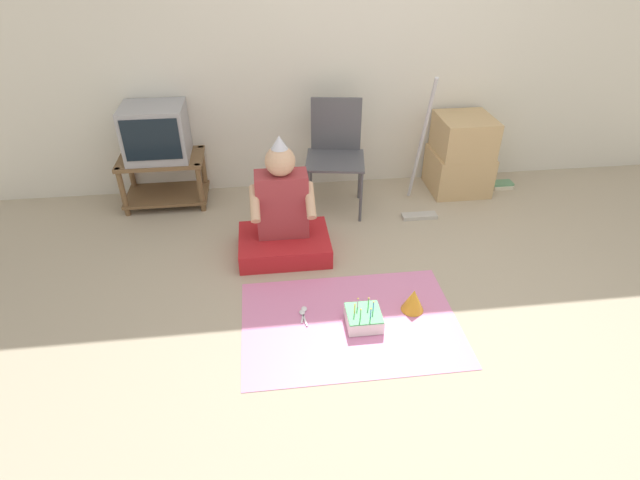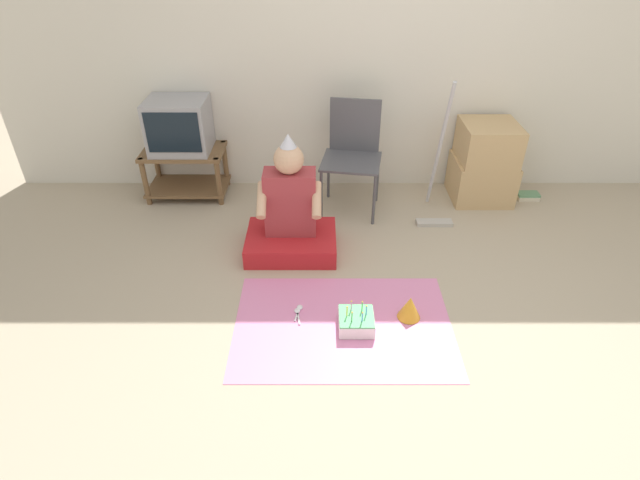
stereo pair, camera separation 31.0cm
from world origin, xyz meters
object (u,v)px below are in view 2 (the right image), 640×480
Objects in this scene: dust_mop at (436,183)px; party_hat_blue at (410,307)px; person_seated at (290,218)px; cardboard_box_stack at (484,163)px; birthday_cake at (356,321)px; book_pile at (527,195)px; folding_chair at (352,149)px; tv at (178,125)px.

dust_mop is 1.24m from party_hat_blue.
person_seated is at bearing -158.93° from dust_mop.
cardboard_box_stack reaches higher than birthday_cake.
dust_mop reaches higher than cardboard_box_stack.
person_seated reaches higher than birthday_cake.
person_seated is at bearing 116.88° from birthday_cake.
cardboard_box_stack is at bearing 177.37° from book_pile.
person_seated is at bearing -125.26° from folding_chair.
cardboard_box_stack is 4.38× the size of party_hat_blue.
dust_mop reaches higher than folding_chair.
tv is at bearing 168.41° from dust_mop.
book_pile is 2.23m from birthday_cake.
tv reaches higher than party_hat_blue.
dust_mop is (2.03, -0.42, -0.31)m from tv.
tv reaches higher than cardboard_box_stack.
party_hat_blue is at bearing -43.30° from tv.
cardboard_box_stack reaches higher than party_hat_blue.
dust_mop reaches higher than tv.
folding_chair is 5.80× the size of party_hat_blue.
cardboard_box_stack is 1.75m from person_seated.
dust_mop is 0.99m from book_pile.
dust_mop is at bearing -19.68° from folding_chair.
party_hat_blue is at bearing -44.53° from person_seated.
folding_chair reaches higher than tv.
tv is at bearing 137.73° from person_seated.
book_pile is at bearing 4.29° from folding_chair.
cardboard_box_stack is 3.18× the size of birthday_cake.
book_pile is 1.95m from party_hat_blue.
cardboard_box_stack is at bearing 38.13° from dust_mop.
tv is at bearing 172.34° from folding_chair.
tv is 2.31× the size of birthday_cake.
tv is at bearing 136.70° from party_hat_blue.
person_seated is at bearing -42.27° from tv.
birthday_cake is at bearing -91.70° from folding_chair.
birthday_cake is at bearing -63.12° from person_seated.
book_pile is at bearing 45.55° from birthday_cake.
birthday_cake is at bearing -51.12° from tv.
party_hat_blue is (-0.36, -1.16, -0.23)m from dust_mop.
book_pile is (2.91, -0.07, -0.60)m from tv.
dust_mop is 1.18m from person_seated.
folding_chair is 0.99× the size of person_seated.
folding_chair is at bearing -175.71° from book_pile.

